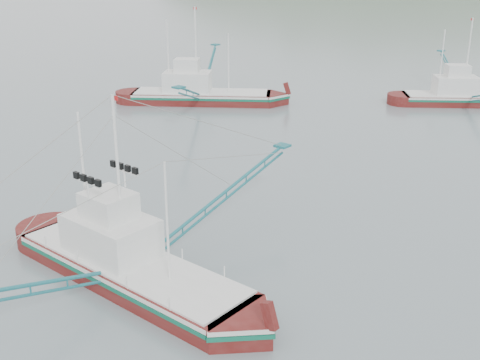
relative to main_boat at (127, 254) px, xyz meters
The scene contains 4 objects.
ground 3.16m from the main_boat, 83.31° to the left, with size 1200.00×1200.00×0.00m, color slate.
main_boat is the anchor object (origin of this frame).
bg_boat_far 51.35m from the main_boat, 91.28° to the left, with size 19.37×22.99×10.48m.
bg_boat_left 41.12m from the main_boat, 127.83° to the left, with size 21.14×25.90×11.70m.
Camera 1 is at (21.81, -20.40, 15.87)m, focal length 45.00 mm.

